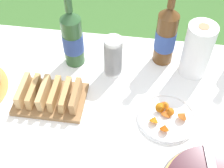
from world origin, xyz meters
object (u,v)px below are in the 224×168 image
Objects in this scene: cup_stack at (113,57)px; snack_plate_near at (167,117)px; cider_bottle_amber at (166,35)px; paper_towel_roll at (197,50)px; cider_bottle_green at (73,38)px; bread_board at (50,96)px.

cup_stack is 0.31m from snack_plate_near.
paper_towel_roll is (0.12, -0.05, -0.02)m from cider_bottle_amber.
cider_bottle_green is 0.49m from paper_towel_roll.
bread_board is (-0.05, -0.22, -0.10)m from cider_bottle_green.
cup_stack reaches higher than bread_board.
cup_stack is at bearing -152.67° from cider_bottle_amber.
snack_plate_near is (0.39, -0.24, -0.11)m from cider_bottle_green.
cider_bottle_green is 1.56× the size of snack_plate_near.
bread_board is (-0.21, -0.18, -0.06)m from cup_stack.
cider_bottle_amber is 1.61× the size of snack_plate_near.
cider_bottle_green reaches higher than snack_plate_near.
snack_plate_near is at bearing -3.29° from bread_board.
cup_stack is 0.82× the size of snack_plate_near.
cider_bottle_green is at bearing 147.91° from snack_plate_near.
cider_bottle_amber is at bearing 95.04° from snack_plate_near.
bread_board is at bearing -102.07° from cider_bottle_green.
paper_towel_roll is at bearing 69.22° from snack_plate_near.
cider_bottle_green is at bearing -170.48° from cider_bottle_amber.
cider_bottle_amber reaches higher than paper_towel_roll.
cider_bottle_amber reaches higher than cider_bottle_green.
cider_bottle_green reaches higher than paper_towel_roll.
cider_bottle_amber is 0.13m from paper_towel_roll.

